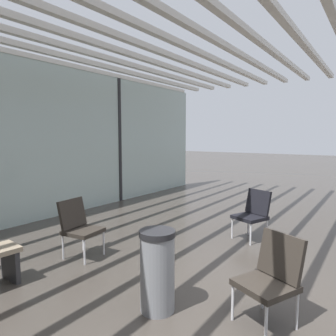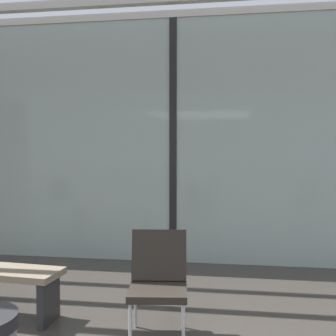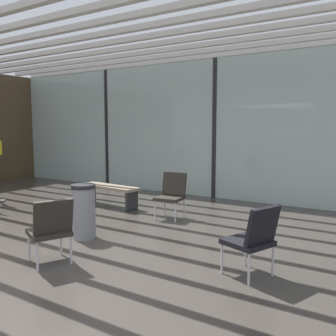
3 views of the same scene
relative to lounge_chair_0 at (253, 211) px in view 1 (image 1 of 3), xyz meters
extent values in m
plane|color=#38332D|center=(-2.50, -0.96, -0.49)|extent=(60.00, 60.00, 0.00)
cube|color=black|center=(1.00, 4.24, 1.21)|extent=(0.10, 0.12, 3.41)
cube|color=beige|center=(-2.50, 1.24, 2.97)|extent=(13.72, 0.12, 0.10)
cube|color=beige|center=(-2.50, 1.84, 2.97)|extent=(13.72, 0.12, 0.10)
cube|color=beige|center=(-2.50, 2.44, 2.97)|extent=(13.72, 0.12, 0.10)
cube|color=beige|center=(-2.50, 3.04, 2.97)|extent=(13.72, 0.12, 0.10)
cube|color=black|center=(-0.08, 0.03, -0.09)|extent=(0.62, 0.62, 0.06)
cube|color=black|center=(0.12, -0.04, 0.16)|extent=(0.30, 0.50, 0.44)
cylinder|color=#BCBCC1|center=(-0.20, 0.30, -0.31)|extent=(0.03, 0.03, 0.37)
cylinder|color=#BCBCC1|center=(-0.35, -0.09, -0.31)|extent=(0.03, 0.03, 0.37)
cylinder|color=#BCBCC1|center=(0.19, 0.15, -0.31)|extent=(0.03, 0.03, 0.37)
cylinder|color=#BCBCC1|center=(0.04, -0.24, -0.31)|extent=(0.03, 0.03, 0.37)
cube|color=#28231E|center=(-2.29, 1.80, -0.09)|extent=(0.54, 0.54, 0.06)
cube|color=#28231E|center=(-2.32, 2.02, 0.16)|extent=(0.49, 0.20, 0.44)
cylinder|color=#BCBCC1|center=(-2.47, 1.57, -0.31)|extent=(0.03, 0.03, 0.37)
cylinder|color=#BCBCC1|center=(-2.05, 1.62, -0.31)|extent=(0.03, 0.03, 0.37)
cylinder|color=#BCBCC1|center=(-2.52, 1.99, -0.31)|extent=(0.03, 0.03, 0.37)
cylinder|color=#BCBCC1|center=(-2.11, 2.04, -0.31)|extent=(0.03, 0.03, 0.37)
cube|color=#28231E|center=(-2.39, -0.96, -0.09)|extent=(0.63, 0.63, 0.06)
cube|color=#28231E|center=(-2.19, -1.05, 0.16)|extent=(0.33, 0.50, 0.44)
cylinder|color=#BCBCC1|center=(-2.49, -0.68, -0.31)|extent=(0.03, 0.03, 0.37)
cylinder|color=#BCBCC1|center=(-2.66, -1.06, -0.31)|extent=(0.03, 0.03, 0.37)
cylinder|color=#BCBCC1|center=(-2.11, -0.85, -0.31)|extent=(0.03, 0.03, 0.37)
cylinder|color=#BCBCC1|center=(-2.28, -1.24, -0.31)|extent=(0.03, 0.03, 0.37)
cube|color=#262628|center=(-3.32, 1.95, -0.29)|extent=(0.06, 0.36, 0.41)
cylinder|color=slate|center=(-2.78, 0.04, -0.09)|extent=(0.36, 0.36, 0.80)
cylinder|color=black|center=(-2.78, 0.04, 0.34)|extent=(0.38, 0.38, 0.06)
camera|label=1|loc=(-5.20, -1.80, 1.33)|focal=32.48mm
camera|label=2|loc=(-1.68, -1.56, 1.07)|focal=44.46mm
camera|label=3|loc=(1.38, -4.02, 1.26)|focal=39.17mm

